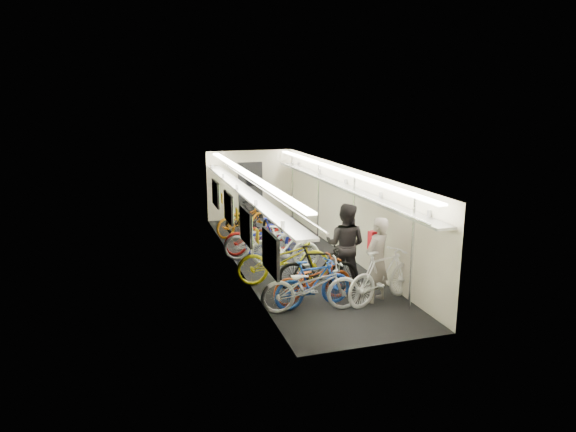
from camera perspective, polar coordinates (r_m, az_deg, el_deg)
train_car_shell at (r=13.69m, az=-1.78°, el=2.49°), size 10.00×10.00×10.00m
bicycle_0 at (r=10.22m, az=2.58°, el=-7.78°), size 2.07×0.95×1.05m
bicycle_1 at (r=10.42m, az=2.81°, el=-7.49°), size 1.71×0.62×1.01m
bicycle_2 at (r=10.70m, az=2.80°, el=-7.13°), size 1.86×0.87×0.94m
bicycle_3 at (r=11.22m, az=3.40°, el=-5.84°), size 1.84×0.94×1.06m
bicycle_4 at (r=11.72m, az=-0.50°, el=-4.80°), size 2.21×0.90×1.14m
bicycle_5 at (r=12.85m, az=-0.37°, el=-3.39°), size 1.80×1.16×1.05m
bicycle_6 at (r=13.44m, az=-2.92°, el=-2.69°), size 2.08×1.05×1.04m
bicycle_7 at (r=13.76m, az=-1.16°, el=-2.25°), size 1.79×0.57×1.07m
bicycle_8 at (r=13.99m, az=-3.29°, el=-2.10°), size 2.02×0.89×1.03m
bicycle_9 at (r=15.65m, az=-3.62°, el=-0.31°), size 1.93×1.10×1.12m
bicycle_10 at (r=15.85m, az=-5.04°, el=-0.36°), size 2.04×1.39×1.02m
bicycle_11 at (r=10.80m, az=10.46°, el=-6.55°), size 1.98×1.13×1.15m
passenger_near at (r=10.74m, az=9.85°, el=-4.82°), size 0.78×0.69×1.79m
passenger_mid at (r=11.53m, az=6.39°, el=-3.21°), size 1.17×1.13×1.89m
backpack at (r=10.78m, az=9.57°, el=-2.61°), size 0.29×0.21×0.38m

